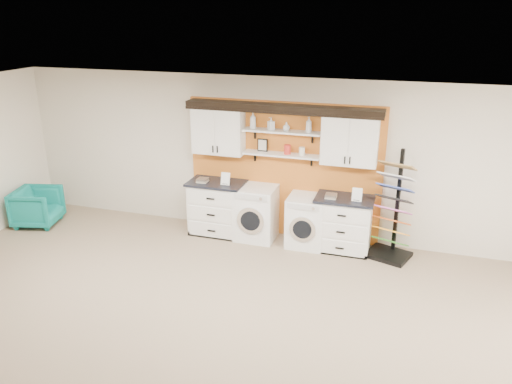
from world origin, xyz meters
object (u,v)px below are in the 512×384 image
(base_cabinet_left, at_px, (217,207))
(armchair, at_px, (37,207))
(washer, at_px, (256,213))
(dryer, at_px, (307,221))
(base_cabinet_right, at_px, (343,224))
(sample_rack, at_px, (392,225))

(base_cabinet_left, bearing_deg, armchair, -168.91)
(armchair, bearing_deg, washer, -94.62)
(base_cabinet_left, xyz_separation_m, washer, (0.73, -0.00, -0.01))
(base_cabinet_left, bearing_deg, washer, -0.26)
(dryer, bearing_deg, base_cabinet_right, 0.31)
(base_cabinet_left, distance_m, sample_rack, 3.04)
(base_cabinet_right, distance_m, dryer, 0.63)
(washer, relative_size, armchair, 1.23)
(washer, xyz_separation_m, sample_rack, (2.31, -0.03, 0.08))
(base_cabinet_right, bearing_deg, washer, -179.87)
(washer, distance_m, dryer, 0.90)
(base_cabinet_right, bearing_deg, sample_rack, -2.18)
(sample_rack, bearing_deg, armchair, -155.33)
(base_cabinet_right, xyz_separation_m, washer, (-1.53, -0.00, 0.01))
(base_cabinet_left, bearing_deg, base_cabinet_right, 0.00)
(dryer, bearing_deg, sample_rack, -1.07)
(base_cabinet_right, xyz_separation_m, armchair, (-5.63, -0.66, -0.12))
(base_cabinet_left, height_order, washer, base_cabinet_left)
(base_cabinet_right, height_order, sample_rack, sample_rack)
(dryer, height_order, armchair, dryer)
(base_cabinet_left, distance_m, armchair, 3.44)
(base_cabinet_left, xyz_separation_m, armchair, (-3.37, -0.66, -0.14))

